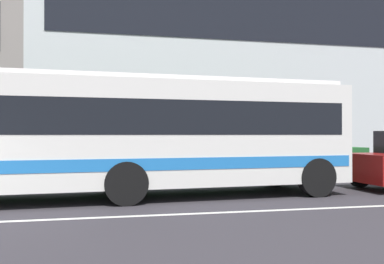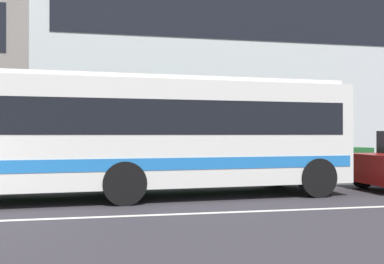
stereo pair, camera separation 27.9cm
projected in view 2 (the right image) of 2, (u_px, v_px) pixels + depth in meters
name	position (u px, v px, depth m)	size (l,w,h in m)	color
hedge_row_far	(92.00, 166.00, 14.79)	(20.53, 1.10, 1.11)	#24612C
apartment_block_right	(233.00, 53.00, 25.74)	(21.30, 9.31, 12.80)	silver
transit_bus	(145.00, 132.00, 11.25)	(10.69, 3.18, 3.03)	silver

